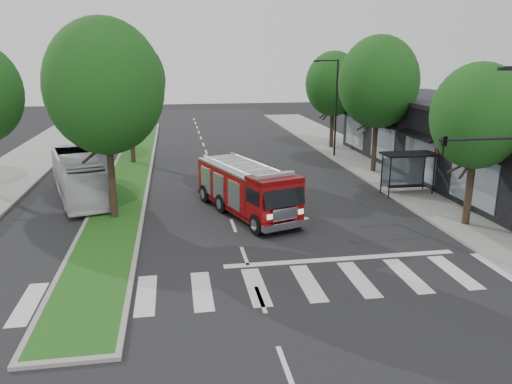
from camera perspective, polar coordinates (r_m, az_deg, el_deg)
ground at (r=21.55m, az=-1.32°, el=-7.32°), size 140.00×140.00×0.00m
sidewalk_right at (r=34.38m, az=17.26°, el=0.81°), size 5.00×80.00×0.15m
median at (r=38.71m, az=-14.01°, el=2.63°), size 3.00×50.00×0.15m
storefront_row at (r=36.14m, az=23.99°, el=4.79°), size 8.00×30.00×5.00m
bus_shelter at (r=31.77m, az=16.90°, el=3.32°), size 3.20×1.60×2.61m
tree_right_near at (r=26.11m, az=24.01°, el=7.90°), size 4.40×4.40×8.05m
tree_right_mid at (r=36.63m, az=13.82°, el=12.09°), size 5.60×5.60×9.72m
tree_right_far at (r=46.02m, az=8.85°, el=12.11°), size 5.00×5.00×8.73m
tree_median_near at (r=25.93m, az=-16.91°, el=11.42°), size 5.80×5.80×10.16m
tree_median_far at (r=39.86m, az=-14.40°, el=12.28°), size 5.60×5.60×9.72m
streetlight_right_far at (r=41.97m, az=8.96°, el=9.95°), size 2.11×0.20×8.00m
fire_engine at (r=26.68m, az=-1.06°, el=0.29°), size 4.99×8.56×2.85m
city_bus at (r=31.63m, az=-19.63°, el=1.73°), size 4.84×9.86×2.68m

